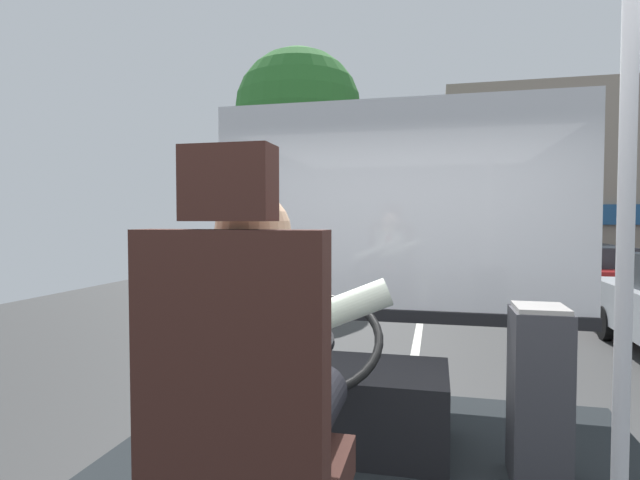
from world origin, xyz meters
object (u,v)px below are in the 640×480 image
Objects in this scene: steering_console at (337,401)px; handrail_pole at (626,228)px; parked_car_red at (583,270)px; bus_driver at (262,366)px; fare_box at (539,394)px; driver_seat at (246,440)px; parked_car_white at (537,255)px.

handrail_pole is at bearing -44.07° from steering_console.
steering_console is 0.25× the size of parked_car_red.
fare_box is (0.93, 0.97, -0.34)m from bus_driver.
driver_seat is 1.29m from steering_console.
fare_box is 0.20× the size of parked_car_white.
driver_seat is at bearing -90.00° from steering_console.
bus_driver is at bearing -108.52° from parked_car_red.
fare_box is at bearing 46.45° from bus_driver.
fare_box is at bearing 49.80° from driver_seat.
parked_car_white is at bearing 77.30° from driver_seat.
steering_console is 0.28× the size of parked_car_white.
parked_car_white is (3.83, 15.77, -0.27)m from steering_console.
steering_console is 0.95m from fare_box.
handrail_pole reaches higher than driver_seat.
parked_car_white is (-0.08, 5.19, 0.02)m from parked_car_red.
driver_seat is 1.17m from handrail_pole.
parked_car_red is at bearing -89.06° from parked_car_white.
driver_seat is 12.47m from parked_car_red.
handrail_pole is at bearing 9.75° from bus_driver.
driver_seat is 1.75× the size of bus_driver.
fare_box is 11.14m from parked_car_red.
driver_seat reaches higher than bus_driver.
driver_seat reaches higher than parked_car_white.
fare_box is (-0.06, 0.80, -0.74)m from handrail_pole.
bus_driver is 12.36m from parked_car_red.
fare_box is at bearing -9.04° from steering_console.
bus_driver reaches higher than fare_box.
fare_box is (0.93, 1.10, -0.18)m from driver_seat.
parked_car_red is (2.99, 10.73, -0.44)m from fare_box.
parked_car_white is at bearing 76.34° from steering_console.
steering_console is (0.00, 1.12, -0.51)m from bus_driver.
driver_seat is 17.45m from parked_car_white.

